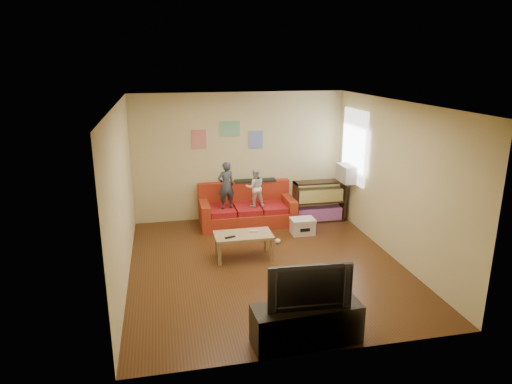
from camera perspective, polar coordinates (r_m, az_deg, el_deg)
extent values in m
cube|color=#4D2B12|center=(7.83, 1.22, -9.05)|extent=(4.50, 5.00, 0.01)
cube|color=white|center=(7.11, 1.35, 11.10)|extent=(4.50, 5.00, 0.01)
cube|color=#CCBD82|center=(9.74, -2.07, 4.46)|extent=(4.50, 0.01, 2.70)
cube|color=#CCBD82|center=(5.08, 7.76, -7.01)|extent=(4.50, 0.01, 2.70)
cube|color=#CCBD82|center=(7.20, -16.47, -0.50)|extent=(0.01, 5.00, 2.70)
cube|color=#CCBD82|center=(8.15, 16.92, 1.40)|extent=(0.01, 5.00, 2.70)
cube|color=#A42E16|center=(9.60, -1.11, -3.18)|extent=(1.96, 0.88, 0.29)
cube|color=#A42E16|center=(9.80, -1.51, -0.21)|extent=(1.96, 0.18, 0.54)
cube|color=#A42E16|center=(9.39, -6.48, -1.99)|extent=(0.18, 0.88, 0.25)
cube|color=#A42E16|center=(9.71, 4.07, -1.31)|extent=(0.18, 0.88, 0.25)
cube|color=maroon|center=(9.39, -4.26, -2.35)|extent=(0.51, 0.67, 0.12)
cube|color=maroon|center=(9.47, -1.04, -2.14)|extent=(0.51, 0.67, 0.12)
cube|color=maroon|center=(9.58, 2.12, -1.93)|extent=(0.51, 0.67, 0.12)
cube|color=black|center=(9.77, -0.11, 1.45)|extent=(0.88, 0.22, 0.04)
imported|color=#2F373D|center=(9.21, -3.77, 0.83)|extent=(0.40, 0.31, 0.97)
imported|color=silver|center=(9.33, -0.11, 0.58)|extent=(0.40, 0.31, 0.82)
cube|color=#A08356|center=(7.90, -1.59, -5.44)|extent=(0.99, 0.55, 0.05)
cylinder|color=#A08356|center=(7.72, -4.57, -7.82)|extent=(0.06, 0.06, 0.40)
cylinder|color=#A08356|center=(7.87, 1.94, -7.29)|extent=(0.06, 0.06, 0.40)
cylinder|color=#A08356|center=(8.13, -4.99, -6.56)|extent=(0.06, 0.06, 0.40)
cylinder|color=#A08356|center=(8.27, 1.20, -6.08)|extent=(0.06, 0.06, 0.40)
cube|color=black|center=(7.74, -3.26, -5.66)|extent=(0.19, 0.10, 0.02)
cube|color=beige|center=(7.97, -0.24, -4.93)|extent=(0.16, 0.08, 0.03)
cube|color=black|center=(9.63, 4.89, -1.35)|extent=(0.03, 0.33, 0.88)
cube|color=black|center=(9.97, 10.77, -0.95)|extent=(0.03, 0.33, 0.88)
cube|color=black|center=(9.92, 7.79, -3.48)|extent=(1.10, 0.33, 0.03)
cube|color=black|center=(9.67, 7.98, 1.24)|extent=(1.10, 0.33, 0.03)
cube|color=black|center=(9.79, 7.88, -1.15)|extent=(1.03, 0.33, 0.03)
cube|color=#803F8C|center=(9.87, 7.82, -2.67)|extent=(0.97, 0.28, 0.26)
cube|color=olive|center=(9.74, 7.92, -0.33)|extent=(0.97, 0.28, 0.26)
cube|color=white|center=(9.52, 12.17, 5.60)|extent=(0.04, 1.08, 1.48)
cube|color=#B7B2A3|center=(9.59, 11.32, 2.30)|extent=(0.28, 0.55, 0.35)
cube|color=#D87266|center=(9.54, -7.15, 6.53)|extent=(0.30, 0.01, 0.40)
cube|color=#72B27F|center=(9.58, -3.28, 7.89)|extent=(0.42, 0.01, 0.32)
cube|color=#727FCC|center=(9.72, -0.03, 6.54)|extent=(0.30, 0.01, 0.38)
cube|color=beige|center=(9.11, 5.83, -4.45)|extent=(0.44, 0.33, 0.26)
cube|color=beige|center=(9.06, 5.86, -3.50)|extent=(0.46, 0.35, 0.06)
cube|color=black|center=(8.96, 6.17, -4.76)|extent=(0.20, 0.00, 0.07)
cube|color=black|center=(5.81, 6.33, -16.07)|extent=(1.36, 0.52, 0.50)
imported|color=black|center=(5.54, 6.51, -11.34)|extent=(1.01, 0.19, 0.58)
sphere|color=silver|center=(8.64, 2.74, -6.17)|extent=(0.12, 0.12, 0.10)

